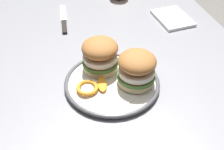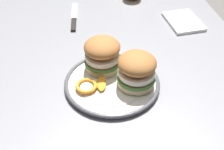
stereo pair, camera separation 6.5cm
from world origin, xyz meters
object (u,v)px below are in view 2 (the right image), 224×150
(dinner_plate, at_px, (112,83))
(sandwich_half_left, at_px, (102,54))
(sandwich_half_right, at_px, (137,70))
(table_knife, at_px, (74,19))
(dining_table, at_px, (112,92))

(dinner_plate, relative_size, sandwich_half_left, 1.84)
(sandwich_half_left, height_order, sandwich_half_right, same)
(sandwich_half_right, relative_size, table_knife, 0.68)
(dinner_plate, bearing_deg, sandwich_half_right, 71.84)
(dinner_plate, xyz_separation_m, sandwich_half_right, (0.02, 0.07, 0.06))
(dinner_plate, relative_size, table_knife, 1.27)
(dining_table, relative_size, table_knife, 5.56)
(sandwich_half_right, bearing_deg, table_knife, -160.64)
(table_knife, bearing_deg, sandwich_half_left, 11.02)
(dinner_plate, bearing_deg, sandwich_half_left, -164.92)
(dining_table, bearing_deg, table_knife, -164.09)
(dining_table, distance_m, sandwich_half_right, 0.19)
(table_knife, bearing_deg, dining_table, 15.91)
(dining_table, height_order, sandwich_half_left, sandwich_half_left)
(sandwich_half_left, relative_size, table_knife, 0.69)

